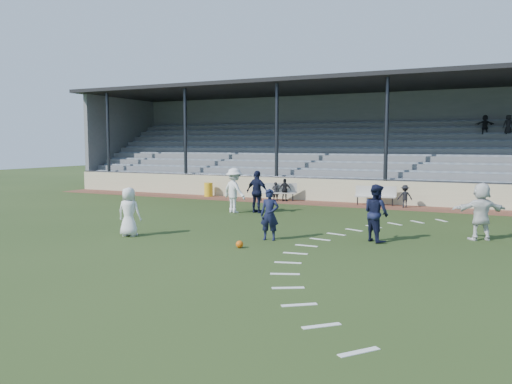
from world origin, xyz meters
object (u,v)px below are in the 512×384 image
(bench_left, at_px, (278,190))
(bench_right, at_px, (375,194))
(player_navy_lead, at_px, (270,215))
(trash_bin, at_px, (208,190))
(player_white_lead, at_px, (129,212))
(football, at_px, (240,244))

(bench_left, bearing_deg, bench_right, -18.11)
(bench_left, height_order, player_navy_lead, player_navy_lead)
(bench_left, bearing_deg, trash_bin, 153.73)
(bench_left, relative_size, player_navy_lead, 1.22)
(bench_right, relative_size, player_white_lead, 1.25)
(bench_left, relative_size, player_white_lead, 1.23)
(trash_bin, bearing_deg, bench_left, -4.52)
(bench_right, bearing_deg, trash_bin, 171.68)
(bench_right, distance_m, football, 12.13)
(bench_left, bearing_deg, player_white_lead, -114.59)
(player_navy_lead, bearing_deg, football, -112.82)
(football, xyz_separation_m, player_white_lead, (-4.20, 0.16, 0.71))
(bench_left, bearing_deg, football, -94.51)
(bench_left, height_order, trash_bin, bench_left)
(bench_right, bearing_deg, player_white_lead, -123.89)
(player_white_lead, bearing_deg, trash_bin, -81.20)
(trash_bin, xyz_separation_m, football, (8.15, -12.06, -0.31))
(player_white_lead, bearing_deg, player_navy_lead, -172.92)
(football, relative_size, player_white_lead, 0.14)
(player_navy_lead, bearing_deg, trash_bin, 117.70)
(player_white_lead, bearing_deg, bench_left, -102.38)
(bench_left, distance_m, player_navy_lead, 10.93)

